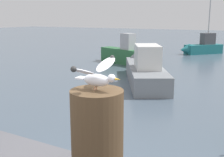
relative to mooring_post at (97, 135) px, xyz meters
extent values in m
cylinder|color=#4C3823|center=(0.00, 0.00, 0.00)|extent=(0.44, 0.44, 0.78)
cylinder|color=tan|center=(-0.01, -0.02, 0.41)|extent=(0.01, 0.01, 0.04)
cylinder|color=tan|center=(-0.01, 0.02, 0.41)|extent=(0.01, 0.01, 0.04)
ellipsoid|color=silver|center=(0.00, 0.00, 0.48)|extent=(0.24, 0.11, 0.10)
sphere|color=silver|center=(0.13, 0.01, 0.50)|extent=(0.06, 0.06, 0.06)
cone|color=gold|center=(0.19, 0.01, 0.50)|extent=(0.05, 0.02, 0.02)
cube|color=silver|center=(-0.14, -0.01, 0.48)|extent=(0.08, 0.08, 0.01)
ellipsoid|color=silver|center=(0.00, -0.19, 0.58)|extent=(0.14, 0.28, 0.11)
sphere|color=#272727|center=(0.01, -0.31, 0.62)|extent=(0.04, 0.04, 0.04)
ellipsoid|color=silver|center=(-0.02, 0.18, 0.58)|extent=(0.14, 0.28, 0.11)
sphere|color=#272727|center=(-0.03, 0.31, 0.62)|extent=(0.04, 0.04, 0.04)
cube|color=#1E7075|center=(-3.24, 19.82, -1.38)|extent=(2.51, 2.81, 0.69)
cone|color=#1E7075|center=(-4.29, 18.52, -1.34)|extent=(1.11, 1.11, 0.79)
cube|color=#47474C|center=(-3.02, 20.08, -0.61)|extent=(1.08, 1.15, 0.84)
cylinder|color=#A5A5A8|center=(-3.02, 20.08, 1.25)|extent=(0.08, 0.08, 2.89)
cube|color=#2D6B3D|center=(-6.41, 12.83, -1.29)|extent=(3.26, 1.84, 0.87)
cone|color=#2D6B3D|center=(-8.09, 13.46, -1.24)|extent=(0.88, 0.88, 0.68)
cube|color=#B2B2B7|center=(-5.99, 12.67, -0.39)|extent=(0.88, 0.79, 0.92)
cube|color=gray|center=(-3.33, 8.96, -1.37)|extent=(3.67, 5.06, 0.70)
cone|color=gray|center=(-4.75, 11.45, -1.34)|extent=(1.64, 1.64, 1.20)
cube|color=white|center=(-3.06, 8.48, -0.56)|extent=(1.58, 1.83, 0.92)
camera|label=1|loc=(1.19, -1.85, 0.97)|focal=45.21mm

